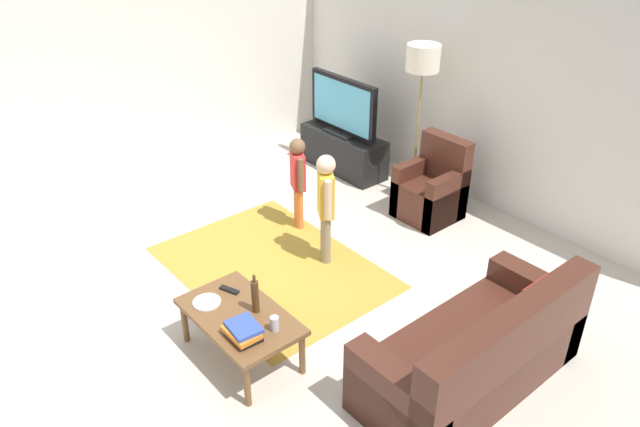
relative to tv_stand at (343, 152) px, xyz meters
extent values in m
plane|color=beige|center=(1.57, -2.30, -0.24)|extent=(7.80, 7.80, 0.00)
cube|color=silver|center=(1.57, 0.70, 1.11)|extent=(6.00, 0.12, 2.70)
cube|color=silver|center=(-1.43, -2.30, 1.11)|extent=(0.12, 6.00, 2.70)
cube|color=#B28C33|center=(1.20, -2.00, -0.24)|extent=(2.20, 1.60, 0.01)
cube|color=black|center=(0.00, 0.00, 0.01)|extent=(1.20, 0.44, 0.50)
cube|color=black|center=(0.00, -0.05, -0.14)|extent=(1.10, 0.32, 0.03)
cube|color=black|center=(0.00, -0.02, 0.27)|extent=(0.44, 0.28, 0.03)
cube|color=black|center=(0.00, -0.02, 0.63)|extent=(1.10, 0.07, 0.68)
cube|color=#59B2D8|center=(0.00, -0.06, 0.63)|extent=(1.00, 0.01, 0.58)
cube|color=#472319|center=(3.36, -1.76, -0.03)|extent=(0.80, 1.80, 0.42)
cube|color=#472319|center=(3.66, -1.76, 0.19)|extent=(0.20, 1.80, 0.86)
cube|color=#472319|center=(3.36, -2.56, 0.06)|extent=(0.80, 0.20, 0.60)
cube|color=#472319|center=(3.36, -0.96, 0.06)|extent=(0.80, 0.20, 0.60)
cube|color=#B22823|center=(3.51, -1.21, 0.32)|extent=(0.10, 0.32, 0.32)
cube|color=#472319|center=(1.51, -0.10, -0.03)|extent=(0.60, 0.60, 0.42)
cube|color=#472319|center=(1.51, 0.12, 0.21)|extent=(0.60, 0.16, 0.90)
cube|color=#472319|center=(1.27, -0.10, 0.06)|extent=(0.12, 0.60, 0.60)
cube|color=#472319|center=(1.75, -0.10, 0.06)|extent=(0.12, 0.60, 0.60)
cylinder|color=#262626|center=(1.05, 0.15, -0.23)|extent=(0.28, 0.28, 0.02)
cylinder|color=#99844C|center=(1.05, 0.15, 0.52)|extent=(0.03, 0.03, 1.50)
cylinder|color=silver|center=(1.05, 0.15, 1.40)|extent=(0.36, 0.36, 0.28)
cylinder|color=orange|center=(0.70, -1.29, -0.02)|extent=(0.08, 0.08, 0.46)
cylinder|color=orange|center=(0.80, -1.33, -0.02)|extent=(0.08, 0.08, 0.46)
cube|color=red|center=(0.75, -1.31, 0.41)|extent=(0.25, 0.20, 0.39)
sphere|color=brown|center=(0.75, -1.31, 0.69)|extent=(0.16, 0.16, 0.16)
cylinder|color=brown|center=(0.62, -1.25, 0.43)|extent=(0.06, 0.06, 0.35)
cylinder|color=brown|center=(0.87, -1.37, 0.43)|extent=(0.06, 0.06, 0.35)
cylinder|color=gray|center=(1.37, -1.47, 0.01)|extent=(0.08, 0.08, 0.51)
cylinder|color=gray|center=(1.47, -1.54, 0.01)|extent=(0.08, 0.08, 0.51)
cube|color=gold|center=(1.42, -1.51, 0.48)|extent=(0.27, 0.24, 0.43)
sphere|color=beige|center=(1.42, -1.51, 0.79)|extent=(0.18, 0.18, 0.18)
cylinder|color=beige|center=(1.29, -1.42, 0.50)|extent=(0.07, 0.07, 0.39)
cylinder|color=beige|center=(1.55, -1.59, 0.50)|extent=(0.07, 0.07, 0.39)
cube|color=brown|center=(2.05, -2.91, 0.16)|extent=(1.00, 0.60, 0.04)
cylinder|color=brown|center=(1.60, -3.16, -0.05)|extent=(0.05, 0.05, 0.38)
cylinder|color=brown|center=(2.50, -3.16, -0.05)|extent=(0.05, 0.05, 0.38)
cylinder|color=brown|center=(1.60, -2.66, -0.05)|extent=(0.05, 0.05, 0.38)
cylinder|color=brown|center=(2.50, -2.66, -0.05)|extent=(0.05, 0.05, 0.38)
cube|color=black|center=(2.28, -3.01, 0.19)|extent=(0.29, 0.19, 0.03)
cube|color=orange|center=(2.28, -3.04, 0.23)|extent=(0.28, 0.19, 0.04)
cube|color=#334CA5|center=(2.28, -3.02, 0.26)|extent=(0.27, 0.23, 0.03)
cylinder|color=#4C3319|center=(2.10, -2.79, 0.31)|extent=(0.06, 0.06, 0.28)
cylinder|color=#4C3319|center=(2.10, -2.79, 0.48)|extent=(0.02, 0.02, 0.06)
cube|color=black|center=(1.75, -2.81, 0.19)|extent=(0.18, 0.10, 0.02)
cylinder|color=silver|center=(2.37, -2.81, 0.24)|extent=(0.07, 0.07, 0.12)
cylinder|color=white|center=(1.77, -3.03, 0.18)|extent=(0.22, 0.22, 0.02)
cube|color=silver|center=(1.79, -3.03, 0.19)|extent=(0.15, 0.05, 0.01)
camera|label=1|loc=(5.23, -4.77, 3.15)|focal=34.07mm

